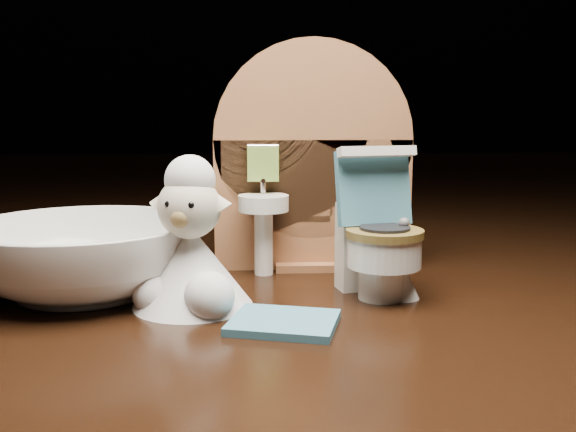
# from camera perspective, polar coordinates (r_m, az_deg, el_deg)

# --- Properties ---
(backdrop_panel) EXTENTS (0.13, 0.05, 0.15)m
(backdrop_panel) POSITION_cam_1_polar(r_m,az_deg,el_deg) (0.42, 2.11, 4.13)
(backdrop_panel) COLOR #9B613A
(backdrop_panel) RESTS_ON ground
(toy_toilet) EXTENTS (0.05, 0.06, 0.09)m
(toy_toilet) POSITION_cam_1_polar(r_m,az_deg,el_deg) (0.37, 7.89, -2.26)
(toy_toilet) COLOR white
(toy_toilet) RESTS_ON ground
(bath_mat) EXTENTS (0.06, 0.05, 0.00)m
(bath_mat) POSITION_cam_1_polar(r_m,az_deg,el_deg) (0.32, -0.37, -9.44)
(bath_mat) COLOR teal
(bath_mat) RESTS_ON ground
(toilet_brush) EXTENTS (0.02, 0.02, 0.05)m
(toilet_brush) POSITION_cam_1_polar(r_m,az_deg,el_deg) (0.37, 10.15, -5.37)
(toilet_brush) COLOR white
(toilet_brush) RESTS_ON ground
(plush_lamb) EXTENTS (0.07, 0.07, 0.08)m
(plush_lamb) POSITION_cam_1_polar(r_m,az_deg,el_deg) (0.35, -8.61, -3.37)
(plush_lamb) COLOR white
(plush_lamb) RESTS_ON ground
(ceramic_bowl) EXTENTS (0.16, 0.16, 0.04)m
(ceramic_bowl) POSITION_cam_1_polar(r_m,az_deg,el_deg) (0.39, -17.68, -3.54)
(ceramic_bowl) COLOR white
(ceramic_bowl) RESTS_ON ground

